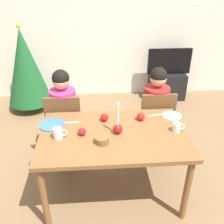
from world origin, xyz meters
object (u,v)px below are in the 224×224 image
(chair_right, at_px, (155,120))
(apple_by_right_mug, at_px, (82,132))
(tv_stand, at_px, (167,86))
(christmas_tree, at_px, (26,67))
(mug_right, at_px, (177,127))
(dining_table, at_px, (113,140))
(tv, at_px, (169,61))
(mug_left, at_px, (58,133))
(bowl_walnuts, at_px, (102,140))
(candle_centerpiece, at_px, (118,127))
(person_right_child, at_px, (155,115))
(plate_left, at_px, (52,125))
(apple_near_candle, at_px, (141,117))
(plate_right, at_px, (172,116))
(apple_by_left_plate, at_px, (104,117))
(chair_left, at_px, (65,123))
(person_left_child, at_px, (65,118))

(chair_right, distance_m, apple_by_right_mug, 1.09)
(tv_stand, height_order, christmas_tree, christmas_tree)
(tv_stand, xyz_separation_m, mug_right, (-0.58, -2.31, 0.55))
(dining_table, xyz_separation_m, apple_by_right_mug, (-0.30, -0.01, 0.12))
(chair_right, relative_size, tv, 1.14)
(dining_table, height_order, mug_left, mug_left)
(christmas_tree, bearing_deg, bowl_walnuts, -61.67)
(candle_centerpiece, bearing_deg, person_right_child, 51.07)
(dining_table, xyz_separation_m, chair_right, (0.56, 0.61, -0.15))
(tv, distance_m, plate_left, 2.77)
(tv, xyz_separation_m, apple_near_candle, (-0.89, -2.08, 0.08))
(apple_near_candle, bearing_deg, plate_right, 8.97)
(plate_left, height_order, apple_by_left_plate, apple_by_left_plate)
(bowl_walnuts, height_order, apple_near_candle, apple_near_candle)
(bowl_walnuts, xyz_separation_m, apple_by_left_plate, (0.04, 0.38, 0.01))
(chair_left, distance_m, chair_right, 1.10)
(plate_right, bearing_deg, candle_centerpiece, -154.96)
(person_left_child, relative_size, apple_by_right_mug, 15.53)
(person_left_child, height_order, christmas_tree, christmas_tree)
(tv_stand, bearing_deg, plate_left, -130.38)
(bowl_walnuts, bearing_deg, person_right_child, 49.26)
(tv, relative_size, plate_left, 3.11)
(plate_left, bearing_deg, candle_centerpiece, -16.65)
(tv_stand, height_order, apple_by_left_plate, apple_by_left_plate)
(person_right_child, relative_size, tv, 1.48)
(dining_table, height_order, candle_centerpiece, candle_centerpiece)
(person_left_child, relative_size, apple_by_left_plate, 14.32)
(person_left_child, bearing_deg, tv_stand, 43.87)
(christmas_tree, xyz_separation_m, apple_by_right_mug, (0.99, -2.04, 0.03))
(dining_table, bearing_deg, apple_by_left_plate, 107.88)
(plate_left, xyz_separation_m, bowl_walnuts, (0.49, -0.33, 0.02))
(chair_left, relative_size, plate_right, 4.42)
(dining_table, relative_size, tv_stand, 2.19)
(dining_table, relative_size, plate_left, 5.50)
(chair_left, height_order, chair_right, same)
(christmas_tree, bearing_deg, plate_right, -42.20)
(chair_right, distance_m, christmas_tree, 2.34)
(christmas_tree, relative_size, apple_by_right_mug, 19.22)
(mug_left, bearing_deg, christmas_tree, 110.50)
(mug_left, relative_size, bowl_walnuts, 1.06)
(chair_right, bearing_deg, person_right_child, 90.00)
(apple_by_left_plate, bearing_deg, chair_right, 30.41)
(plate_right, distance_m, apple_by_right_mug, 0.98)
(dining_table, distance_m, apple_by_right_mug, 0.32)
(person_left_child, relative_size, tv, 1.48)
(tv, bearing_deg, tv_stand, -90.00)
(chair_left, xyz_separation_m, person_right_child, (1.10, 0.03, 0.06))
(dining_table, height_order, plate_left, plate_left)
(dining_table, xyz_separation_m, candle_centerpiece, (0.04, -0.00, 0.15))
(plate_right, distance_m, bowl_walnuts, 0.87)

